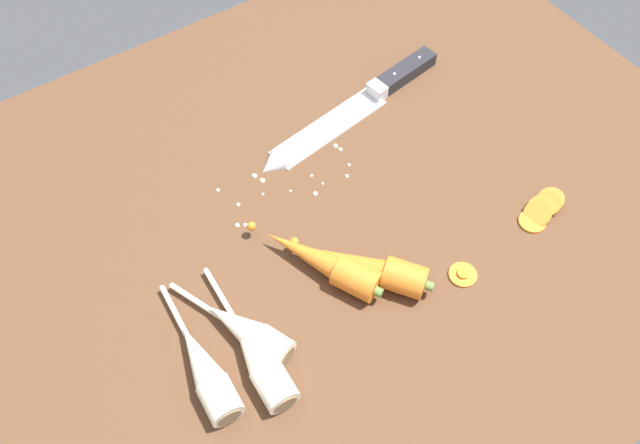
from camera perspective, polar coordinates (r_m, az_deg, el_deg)
ground_plane at (r=90.66cm, az=-0.70°, el=-0.37°), size 120.00×90.00×4.00cm
chefs_knife at (r=100.78cm, az=2.59°, el=9.65°), size 34.83×8.30×4.18cm
whole_carrot at (r=82.78cm, az=0.43°, el=-3.56°), size 10.78×18.35×4.20cm
whole_carrot_second at (r=82.71cm, az=4.52°, el=-3.94°), size 12.45×16.13×4.20cm
parsnip_front at (r=79.02cm, az=-6.36°, el=-9.47°), size 9.02×17.44×4.00cm
parsnip_mid_left at (r=77.68cm, az=-5.51°, el=-11.52°), size 4.45×20.95×4.00cm
parsnip_mid_right at (r=77.78cm, az=-9.97°, el=-12.63°), size 4.57×19.64×4.00cm
carrot_slice_stack at (r=93.77cm, az=18.75°, el=1.03°), size 7.54×4.41×2.90cm
carrot_slice_stray_near at (r=85.93cm, az=12.36°, el=-4.45°), size 3.67×3.67×0.70cm
mince_crumbs at (r=92.47cm, az=-3.20°, el=3.61°), size 19.92×9.68×0.82cm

